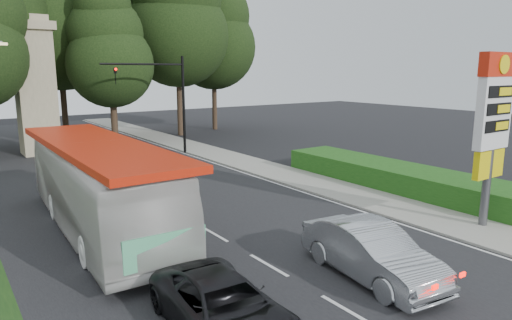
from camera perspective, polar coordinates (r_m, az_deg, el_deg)
road_surface at (r=21.60m, az=-11.29°, el=-5.68°), size 14.00×80.00×0.02m
sidewalk_right at (r=26.05m, az=6.05°, el=-2.51°), size 3.00×80.00×0.12m
hedge at (r=25.41m, az=17.17°, el=-2.05°), size 3.00×14.00×1.20m
gas_station_pylon at (r=19.69m, az=27.55°, el=4.84°), size 2.10×0.45×6.85m
traffic_signal_mast at (r=34.01m, az=-11.10°, el=8.41°), size 6.10×0.35×7.20m
monument at (r=37.53m, az=-25.89°, el=8.41°), size 3.00×3.00×10.05m
tree_center_right at (r=43.27m, az=-23.67°, el=16.68°), size 9.24×9.24×18.15m
tree_east_near at (r=46.37m, az=-17.81°, el=14.97°), size 8.12×8.12×15.95m
tree_east_mid at (r=44.68m, az=-9.89°, el=17.65°), size 9.52×9.52×18.70m
tree_far_east at (r=48.66m, az=-5.37°, el=16.03°), size 8.68×8.68×17.05m
tree_monument_right at (r=38.38m, az=-17.82°, el=13.37°), size 6.72×6.72×13.20m
transit_bus at (r=18.70m, az=-19.01°, el=-3.19°), size 3.49×12.69×3.50m
sedan_silver at (r=14.40m, az=14.20°, el=-11.07°), size 2.36×5.19×1.65m
suv_charcoal at (r=11.37m, az=-4.07°, el=-17.88°), size 2.53×4.98×1.35m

